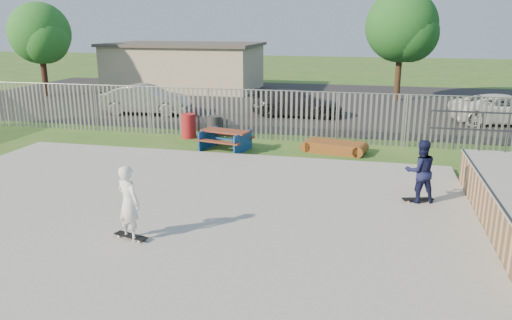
% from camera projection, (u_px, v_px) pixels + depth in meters
% --- Properties ---
extents(ground, '(120.00, 120.00, 0.00)m').
position_uv_depth(ground, '(156.00, 221.00, 11.99)').
color(ground, '#336221').
rests_on(ground, ground).
extents(concrete_slab, '(15.00, 12.00, 0.15)m').
position_uv_depth(concrete_slab, '(156.00, 218.00, 11.97)').
color(concrete_slab, '#999894').
rests_on(concrete_slab, ground).
extents(fence, '(26.04, 16.02, 2.00)m').
position_uv_depth(fence, '(243.00, 140.00, 15.81)').
color(fence, gray).
rests_on(fence, ground).
extents(picnic_table, '(2.05, 1.82, 0.75)m').
position_uv_depth(picnic_table, '(225.00, 140.00, 18.51)').
color(picnic_table, brown).
rests_on(picnic_table, ground).
extents(funbox, '(2.09, 1.35, 0.39)m').
position_uv_depth(funbox, '(334.00, 147.00, 18.23)').
color(funbox, brown).
rests_on(funbox, ground).
extents(trash_bin_red, '(0.59, 0.59, 0.99)m').
position_uv_depth(trash_bin_red, '(189.00, 126.00, 20.43)').
color(trash_bin_red, maroon).
rests_on(trash_bin_red, ground).
extents(trash_bin_grey, '(0.57, 0.57, 0.95)m').
position_uv_depth(trash_bin_grey, '(214.00, 128.00, 20.14)').
color(trash_bin_grey, '#28282A').
rests_on(trash_bin_grey, ground).
extents(parking_lot, '(40.00, 18.00, 0.02)m').
position_uv_depth(parking_lot, '(287.00, 101.00, 29.82)').
color(parking_lot, black).
rests_on(parking_lot, ground).
extents(car_silver, '(4.61, 1.88, 1.49)m').
position_uv_depth(car_silver, '(146.00, 100.00, 25.53)').
color(car_silver, '#A6A6AB').
rests_on(car_silver, parking_lot).
extents(car_dark, '(4.59, 1.98, 1.32)m').
position_uv_depth(car_dark, '(297.00, 103.00, 25.00)').
color(car_dark, black).
rests_on(car_dark, parking_lot).
extents(car_white, '(5.15, 2.94, 1.35)m').
position_uv_depth(car_white, '(506.00, 109.00, 23.10)').
color(car_white, white).
rests_on(car_white, parking_lot).
extents(building, '(10.40, 6.40, 3.20)m').
position_uv_depth(building, '(185.00, 66.00, 34.88)').
color(building, '#BDB191').
rests_on(building, ground).
extents(tree_left, '(3.77, 3.77, 5.82)m').
position_uv_depth(tree_left, '(40.00, 33.00, 30.96)').
color(tree_left, '#41231A').
rests_on(tree_left, ground).
extents(tree_mid, '(4.19, 4.19, 6.46)m').
position_uv_depth(tree_mid, '(402.00, 26.00, 29.05)').
color(tree_mid, '#412D1A').
rests_on(tree_mid, ground).
extents(skateboard_a, '(0.82, 0.42, 0.08)m').
position_uv_depth(skateboard_a, '(418.00, 200.00, 12.84)').
color(skateboard_a, black).
rests_on(skateboard_a, concrete_slab).
extents(skateboard_b, '(0.82, 0.40, 0.08)m').
position_uv_depth(skateboard_b, '(131.00, 237.00, 10.63)').
color(skateboard_b, black).
rests_on(skateboard_b, concrete_slab).
extents(skater_navy, '(0.93, 0.81, 1.62)m').
position_uv_depth(skater_navy, '(420.00, 171.00, 12.63)').
color(skater_navy, '#12163B').
rests_on(skater_navy, concrete_slab).
extents(skater_white, '(0.70, 0.60, 1.62)m').
position_uv_depth(skater_white, '(129.00, 203.00, 10.42)').
color(skater_white, white).
rests_on(skater_white, concrete_slab).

